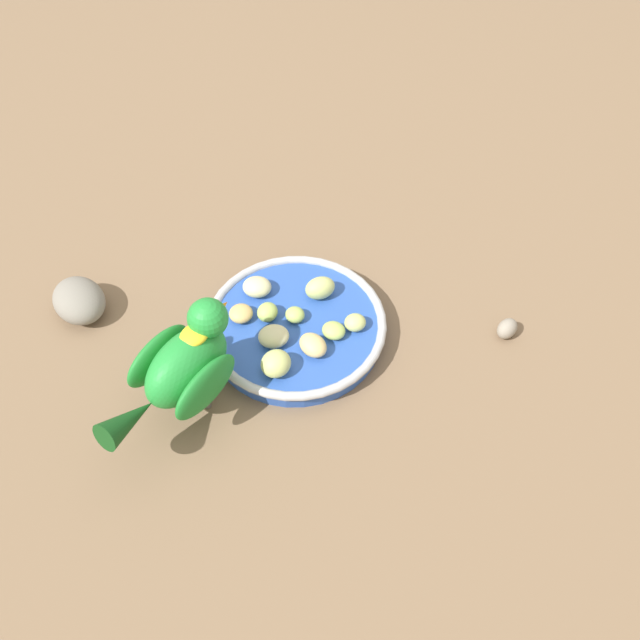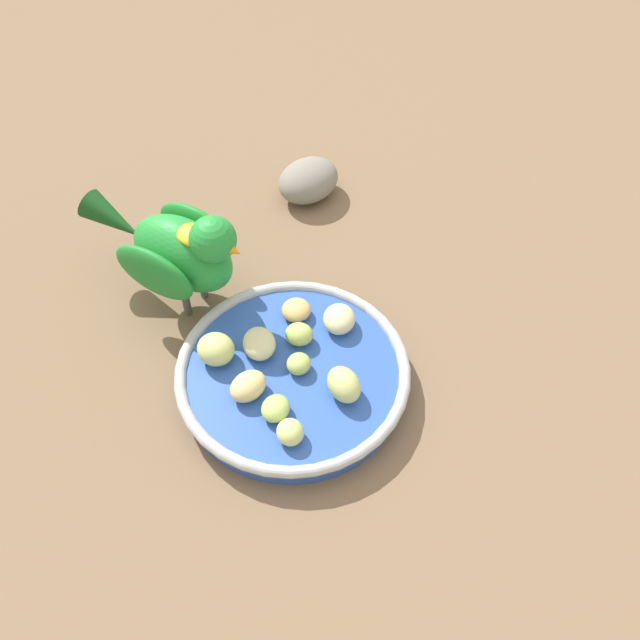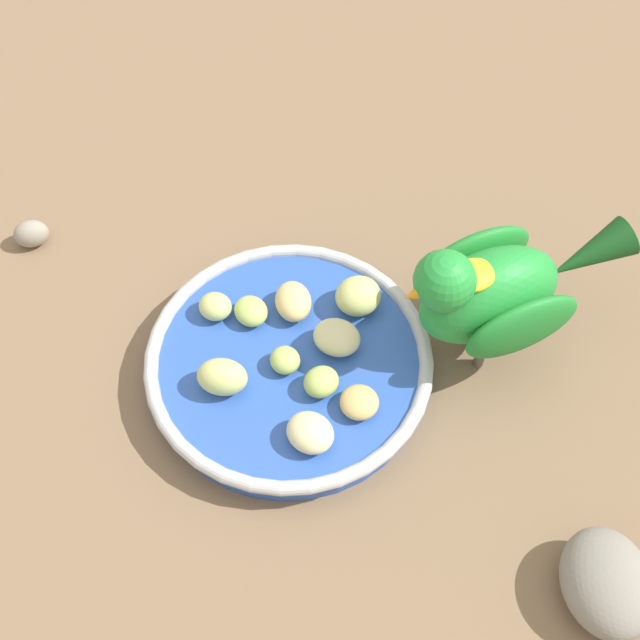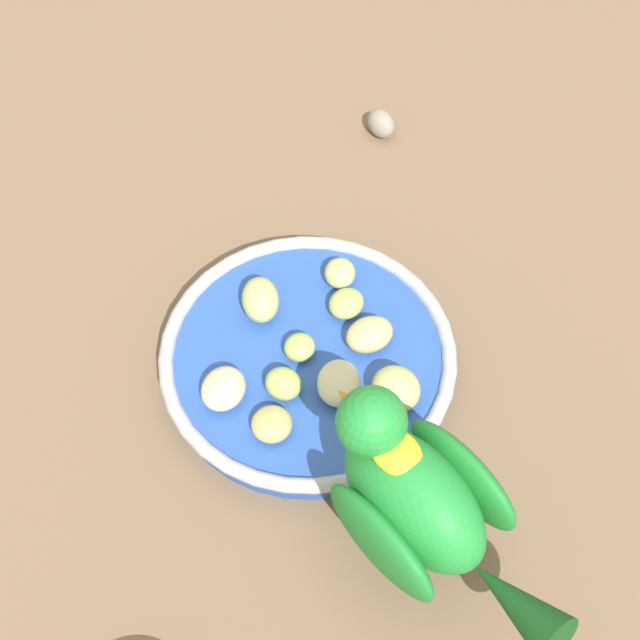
% 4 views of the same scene
% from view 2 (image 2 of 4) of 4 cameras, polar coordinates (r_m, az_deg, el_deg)
% --- Properties ---
extents(ground_plane, '(4.00, 4.00, 0.00)m').
position_cam_2_polar(ground_plane, '(0.73, -2.50, -3.28)').
color(ground_plane, '#7A6047').
extents(feeding_bowl, '(0.22, 0.22, 0.03)m').
position_cam_2_polar(feeding_bowl, '(0.70, -1.99, -4.34)').
color(feeding_bowl, '#2D56B7').
rests_on(feeding_bowl, ground_plane).
extents(apple_piece_0, '(0.04, 0.04, 0.02)m').
position_cam_2_polar(apple_piece_0, '(0.71, 1.52, 0.08)').
color(apple_piece_0, beige).
rests_on(apple_piece_0, feeding_bowl).
extents(apple_piece_1, '(0.04, 0.04, 0.02)m').
position_cam_2_polar(apple_piece_1, '(0.72, -1.88, 0.79)').
color(apple_piece_1, tan).
rests_on(apple_piece_1, feeding_bowl).
extents(apple_piece_2, '(0.03, 0.03, 0.02)m').
position_cam_2_polar(apple_piece_2, '(0.68, -1.68, -3.46)').
color(apple_piece_2, '#B2CC66').
rests_on(apple_piece_2, feeding_bowl).
extents(apple_piece_3, '(0.03, 0.03, 0.02)m').
position_cam_2_polar(apple_piece_3, '(0.64, -2.36, -8.80)').
color(apple_piece_3, '#C6D17A').
rests_on(apple_piece_3, feeding_bowl).
extents(apple_piece_4, '(0.03, 0.04, 0.02)m').
position_cam_2_polar(apple_piece_4, '(0.69, -4.74, -2.19)').
color(apple_piece_4, beige).
rests_on(apple_piece_4, feeding_bowl).
extents(apple_piece_5, '(0.04, 0.05, 0.03)m').
position_cam_2_polar(apple_piece_5, '(0.66, 1.89, -5.10)').
color(apple_piece_5, '#C6D17A').
rests_on(apple_piece_5, feeding_bowl).
extents(apple_piece_6, '(0.05, 0.05, 0.03)m').
position_cam_2_polar(apple_piece_6, '(0.69, -8.21, -2.21)').
color(apple_piece_6, '#C6D17A').
rests_on(apple_piece_6, feeding_bowl).
extents(apple_piece_7, '(0.04, 0.04, 0.02)m').
position_cam_2_polar(apple_piece_7, '(0.66, -3.52, -6.96)').
color(apple_piece_7, '#B2CC66').
rests_on(apple_piece_7, feeding_bowl).
extents(apple_piece_8, '(0.05, 0.04, 0.02)m').
position_cam_2_polar(apple_piece_8, '(0.67, -5.68, -5.20)').
color(apple_piece_8, '#E5C67F').
rests_on(apple_piece_8, feeding_bowl).
extents(apple_piece_9, '(0.04, 0.04, 0.02)m').
position_cam_2_polar(apple_piece_9, '(0.70, -1.65, -1.13)').
color(apple_piece_9, '#B2CC66').
rests_on(apple_piece_9, feeding_bowl).
extents(parrot, '(0.17, 0.15, 0.14)m').
position_cam_2_polar(parrot, '(0.73, -11.04, 5.53)').
color(parrot, '#59544C').
rests_on(parrot, ground_plane).
extents(rock_large, '(0.10, 0.09, 0.05)m').
position_cam_2_polar(rock_large, '(0.88, -0.93, 10.93)').
color(rock_large, gray).
rests_on(rock_large, ground_plane).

